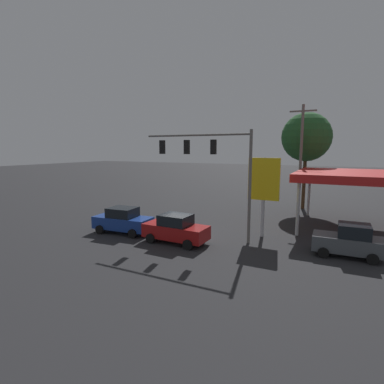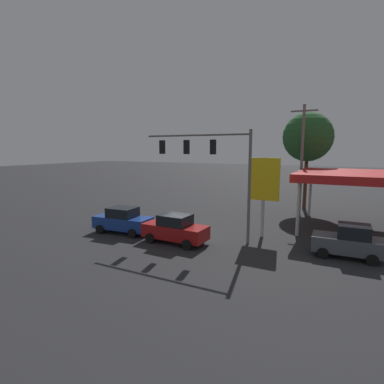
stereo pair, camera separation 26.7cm
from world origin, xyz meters
name	(u,v)px [view 2 (the right image)]	position (x,y,z in m)	size (l,w,h in m)	color
ground_plane	(179,236)	(0.00, 0.00, 0.00)	(200.00, 200.00, 0.00)	#262628
traffic_signal_assembly	(209,158)	(-2.06, -0.62, 5.62)	(8.01, 0.43, 7.52)	slate
utility_pole	(302,158)	(-6.69, -11.57, 5.46)	(2.40, 0.26, 10.34)	slate
gas_station_canopy	(357,177)	(-11.27, -7.73, 4.17)	(8.52, 8.73, 4.51)	red
price_sign	(264,182)	(-5.40, -2.56, 3.94)	(2.20, 0.27, 5.66)	#B7B7BC
hatchback_crossing	(349,241)	(-10.92, -0.76, 0.95)	(3.84, 2.04, 1.97)	#474C51
sedan_far	(123,220)	(4.19, 1.23, 0.95)	(4.53, 2.33, 1.93)	navy
sedan_waiting	(175,229)	(-0.55, 1.51, 0.95)	(4.44, 2.15, 1.93)	maroon
street_tree	(308,137)	(-6.76, -14.61, 7.44)	(4.97, 4.97, 9.96)	#4C331E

